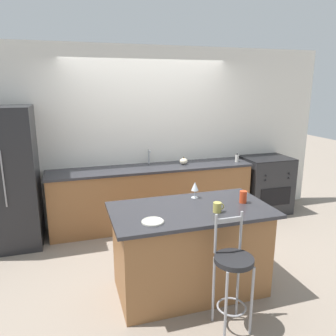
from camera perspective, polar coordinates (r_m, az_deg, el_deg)
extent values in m
plane|color=gray|center=(4.95, -1.62, -11.14)|extent=(18.00, 18.00, 0.00)
cube|color=silver|center=(5.16, -3.68, 5.62)|extent=(6.00, 0.07, 2.70)
cube|color=#936038|center=(5.10, -2.73, -4.98)|extent=(3.06, 0.60, 0.89)
cube|color=#2D2D33|center=(4.97, -2.79, 0.06)|extent=(3.09, 0.63, 0.03)
cube|color=black|center=(4.96, -2.79, 0.19)|extent=(0.56, 0.33, 0.01)
cylinder|color=#ADAFB5|center=(5.13, -3.38, 1.97)|extent=(0.02, 0.02, 0.22)
cylinder|color=#ADAFB5|center=(5.05, -3.23, 2.94)|extent=(0.02, 0.12, 0.02)
cube|color=#936038|center=(3.52, 3.88, -14.24)|extent=(1.50, 0.77, 0.88)
cube|color=#2D2D33|center=(3.33, 4.02, -7.28)|extent=(1.62, 0.89, 0.03)
cube|color=#232326|center=(4.80, -26.71, -1.64)|extent=(0.84, 0.75, 1.87)
cylinder|color=#939399|center=(4.39, -26.75, -1.73)|extent=(0.02, 0.02, 0.71)
cube|color=#28282B|center=(5.85, 16.51, -2.81)|extent=(0.77, 0.63, 0.93)
cube|color=black|center=(5.63, 18.24, -4.80)|extent=(0.56, 0.01, 0.30)
cube|color=black|center=(5.73, 16.84, 1.73)|extent=(0.77, 0.63, 0.02)
cylinder|color=black|center=(5.40, 16.70, -1.34)|extent=(0.03, 0.02, 0.03)
cylinder|color=black|center=(5.65, 20.36, -0.97)|extent=(0.03, 0.02, 0.03)
cylinder|color=black|center=(5.42, 16.64, -2.10)|extent=(0.03, 0.02, 0.03)
cylinder|color=black|center=(5.66, 20.30, -1.69)|extent=(0.03, 0.02, 0.03)
cylinder|color=#99999E|center=(3.01, 10.04, -22.68)|extent=(0.02, 0.02, 0.65)
cylinder|color=#99999E|center=(3.11, 14.37, -21.54)|extent=(0.02, 0.02, 0.65)
cylinder|color=#99999E|center=(3.18, 7.92, -20.25)|extent=(0.02, 0.02, 0.65)
cylinder|color=#99999E|center=(3.28, 12.03, -19.30)|extent=(0.02, 0.02, 0.65)
torus|color=#99999E|center=(3.21, 10.99, -22.62)|extent=(0.26, 0.26, 0.02)
cylinder|color=#232326|center=(2.96, 11.42, -15.41)|extent=(0.34, 0.34, 0.04)
cylinder|color=#99999E|center=(2.91, 8.29, -11.30)|extent=(0.02, 0.02, 0.36)
cylinder|color=#99999E|center=(3.02, 12.57, -10.56)|extent=(0.02, 0.02, 0.36)
cube|color=#99999E|center=(2.91, 10.57, -8.89)|extent=(0.24, 0.02, 0.04)
cylinder|color=beige|center=(2.99, -2.68, -9.33)|extent=(0.20, 0.20, 0.01)
torus|color=beige|center=(2.99, -2.68, -9.22)|extent=(0.20, 0.20, 0.01)
cylinder|color=white|center=(3.62, 4.68, -5.15)|extent=(0.08, 0.08, 0.00)
cylinder|color=white|center=(3.61, 4.69, -4.52)|extent=(0.01, 0.01, 0.08)
cone|color=white|center=(3.58, 4.72, -3.18)|extent=(0.08, 0.08, 0.09)
cylinder|color=#C1B251|center=(3.24, 8.57, -6.79)|extent=(0.08, 0.08, 0.10)
torus|color=#C1B251|center=(3.25, 9.22, -6.67)|extent=(0.07, 0.01, 0.07)
cylinder|color=red|center=(3.53, 12.95, -4.93)|extent=(0.08, 0.08, 0.13)
ellipsoid|color=beige|center=(5.10, 2.74, 1.19)|extent=(0.12, 0.12, 0.09)
cylinder|color=brown|center=(5.09, 2.75, 1.83)|extent=(0.02, 0.02, 0.02)
cylinder|color=silver|center=(5.37, 11.92, 1.63)|extent=(0.06, 0.06, 0.11)
cylinder|color=black|center=(5.35, 11.96, 2.36)|extent=(0.02, 0.02, 0.03)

